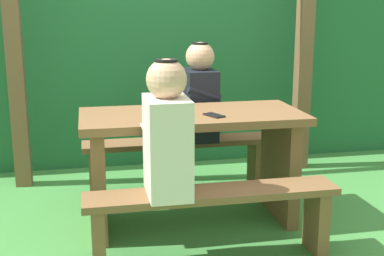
{
  "coord_description": "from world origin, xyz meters",
  "views": [
    {
      "loc": [
        -0.64,
        -3.13,
        1.41
      ],
      "look_at": [
        0.0,
        0.0,
        0.64
      ],
      "focal_mm": 48.48,
      "sensor_mm": 36.0,
      "label": 1
    }
  ],
  "objects_px": {
    "cell_phone": "(214,115)",
    "person_white_shirt": "(167,133)",
    "bottle_right": "(159,101)",
    "person_black_coat": "(200,95)",
    "bench_far": "(177,155)",
    "picnic_table": "(192,149)",
    "bench_near": "(212,210)",
    "bottle_left": "(162,97)",
    "drinking_glass": "(150,107)"
  },
  "relations": [
    {
      "from": "bench_near",
      "to": "bottle_left",
      "type": "distance_m",
      "value": 0.83
    },
    {
      "from": "picnic_table",
      "to": "bottle_right",
      "type": "xyz_separation_m",
      "value": [
        -0.22,
        -0.07,
        0.33
      ]
    },
    {
      "from": "bench_near",
      "to": "person_black_coat",
      "type": "height_order",
      "value": "person_black_coat"
    },
    {
      "from": "picnic_table",
      "to": "bottle_left",
      "type": "bearing_deg",
      "value": 163.62
    },
    {
      "from": "drinking_glass",
      "to": "cell_phone",
      "type": "relative_size",
      "value": 0.62
    },
    {
      "from": "person_black_coat",
      "to": "bottle_right",
      "type": "relative_size",
      "value": 2.97
    },
    {
      "from": "cell_phone",
      "to": "person_white_shirt",
      "type": "bearing_deg",
      "value": -154.75
    },
    {
      "from": "bottle_right",
      "to": "person_black_coat",
      "type": "bearing_deg",
      "value": 57.88
    },
    {
      "from": "bench_near",
      "to": "person_black_coat",
      "type": "xyz_separation_m",
      "value": [
        0.17,
        1.1,
        0.45
      ]
    },
    {
      "from": "person_white_shirt",
      "to": "picnic_table",
      "type": "bearing_deg",
      "value": 65.92
    },
    {
      "from": "person_black_coat",
      "to": "bottle_right",
      "type": "height_order",
      "value": "person_black_coat"
    },
    {
      "from": "bottle_right",
      "to": "cell_phone",
      "type": "bearing_deg",
      "value": -9.07
    },
    {
      "from": "bench_far",
      "to": "person_black_coat",
      "type": "xyz_separation_m",
      "value": [
        0.17,
        -0.0,
        0.45
      ]
    },
    {
      "from": "picnic_table",
      "to": "bench_far",
      "type": "distance_m",
      "value": 0.59
    },
    {
      "from": "cell_phone",
      "to": "drinking_glass",
      "type": "bearing_deg",
      "value": 134.96
    },
    {
      "from": "bottle_right",
      "to": "picnic_table",
      "type": "bearing_deg",
      "value": 18.73
    },
    {
      "from": "bottle_right",
      "to": "cell_phone",
      "type": "height_order",
      "value": "bottle_right"
    },
    {
      "from": "person_black_coat",
      "to": "cell_phone",
      "type": "distance_m",
      "value": 0.68
    },
    {
      "from": "drinking_glass",
      "to": "bottle_right",
      "type": "relative_size",
      "value": 0.36
    },
    {
      "from": "bench_near",
      "to": "drinking_glass",
      "type": "distance_m",
      "value": 0.79
    },
    {
      "from": "cell_phone",
      "to": "bottle_left",
      "type": "bearing_deg",
      "value": 123.99
    },
    {
      "from": "person_white_shirt",
      "to": "cell_phone",
      "type": "relative_size",
      "value": 5.14
    },
    {
      "from": "bench_far",
      "to": "bottle_right",
      "type": "relative_size",
      "value": 5.77
    },
    {
      "from": "bench_near",
      "to": "person_black_coat",
      "type": "bearing_deg",
      "value": 81.08
    },
    {
      "from": "drinking_glass",
      "to": "bottle_right",
      "type": "xyz_separation_m",
      "value": [
        0.05,
        -0.09,
        0.05
      ]
    },
    {
      "from": "person_white_shirt",
      "to": "cell_phone",
      "type": "xyz_separation_m",
      "value": [
        0.36,
        0.42,
        -0.01
      ]
    },
    {
      "from": "person_black_coat",
      "to": "bottle_right",
      "type": "xyz_separation_m",
      "value": [
        -0.39,
        -0.62,
        0.08
      ]
    },
    {
      "from": "picnic_table",
      "to": "bottle_right",
      "type": "bearing_deg",
      "value": -161.27
    },
    {
      "from": "bench_near",
      "to": "bottle_left",
      "type": "relative_size",
      "value": 6.23
    },
    {
      "from": "drinking_glass",
      "to": "picnic_table",
      "type": "bearing_deg",
      "value": -3.09
    },
    {
      "from": "bottle_right",
      "to": "cell_phone",
      "type": "xyz_separation_m",
      "value": [
        0.33,
        -0.05,
        -0.09
      ]
    },
    {
      "from": "person_white_shirt",
      "to": "cell_phone",
      "type": "height_order",
      "value": "person_white_shirt"
    },
    {
      "from": "bench_far",
      "to": "cell_phone",
      "type": "distance_m",
      "value": 0.82
    },
    {
      "from": "picnic_table",
      "to": "person_white_shirt",
      "type": "distance_m",
      "value": 0.65
    },
    {
      "from": "drinking_glass",
      "to": "bottle_left",
      "type": "height_order",
      "value": "bottle_left"
    },
    {
      "from": "person_black_coat",
      "to": "bottle_left",
      "type": "height_order",
      "value": "person_black_coat"
    },
    {
      "from": "bottle_right",
      "to": "bench_far",
      "type": "bearing_deg",
      "value": 70.79
    },
    {
      "from": "bench_far",
      "to": "cell_phone",
      "type": "bearing_deg",
      "value": -80.68
    },
    {
      "from": "drinking_glass",
      "to": "bench_near",
      "type": "bearing_deg",
      "value": -64.84
    },
    {
      "from": "picnic_table",
      "to": "cell_phone",
      "type": "xyz_separation_m",
      "value": [
        0.11,
        -0.13,
        0.24
      ]
    },
    {
      "from": "drinking_glass",
      "to": "cell_phone",
      "type": "bearing_deg",
      "value": -20.48
    },
    {
      "from": "bench_far",
      "to": "bottle_left",
      "type": "height_order",
      "value": "bottle_left"
    },
    {
      "from": "drinking_glass",
      "to": "bottle_left",
      "type": "xyz_separation_m",
      "value": [
        0.08,
        0.04,
        0.05
      ]
    },
    {
      "from": "bottle_left",
      "to": "cell_phone",
      "type": "bearing_deg",
      "value": -31.45
    },
    {
      "from": "picnic_table",
      "to": "person_black_coat",
      "type": "xyz_separation_m",
      "value": [
        0.17,
        0.55,
        0.25
      ]
    },
    {
      "from": "bench_near",
      "to": "bench_far",
      "type": "xyz_separation_m",
      "value": [
        0.0,
        1.1,
        0.0
      ]
    },
    {
      "from": "bench_far",
      "to": "person_black_coat",
      "type": "distance_m",
      "value": 0.48
    },
    {
      "from": "bench_far",
      "to": "person_white_shirt",
      "type": "xyz_separation_m",
      "value": [
        -0.25,
        -1.1,
        0.45
      ]
    },
    {
      "from": "bench_near",
      "to": "bottle_right",
      "type": "height_order",
      "value": "bottle_right"
    },
    {
      "from": "picnic_table",
      "to": "bench_near",
      "type": "distance_m",
      "value": 0.59
    }
  ]
}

